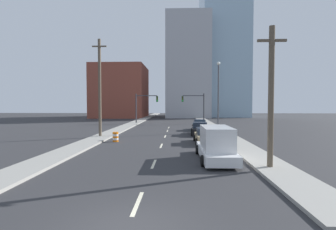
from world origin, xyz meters
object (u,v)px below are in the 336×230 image
sedan_teal (200,125)px  utility_pole_right_near (271,96)px  box_truck_white (216,144)px  traffic_signal_left (143,104)px  sedan_tan (205,136)px  traffic_barrel (116,137)px  sedan_black (200,129)px  traffic_signal_right (197,104)px  utility_pole_left_mid (100,87)px  street_lamp (218,92)px

sedan_teal → utility_pole_right_near: bearing=-83.0°
utility_pole_right_near → box_truck_white: 4.72m
utility_pole_right_near → box_truck_white: (-2.70, 2.36, -3.08)m
traffic_signal_left → utility_pole_right_near: bearing=-71.0°
box_truck_white → sedan_tan: (0.07, 7.60, -0.39)m
traffic_signal_left → box_truck_white: traffic_signal_left is taller
traffic_signal_left → sedan_tan: bearing=-69.4°
traffic_signal_left → traffic_barrel: (0.61, -24.19, -3.24)m
sedan_tan → sedan_black: bearing=89.1°
traffic_barrel → sedan_tan: bearing=-3.6°
box_truck_white → traffic_signal_left: bearing=105.4°
box_truck_white → sedan_teal: bearing=87.9°
utility_pole_right_near → traffic_barrel: size_ratio=8.44×
traffic_barrel → sedan_teal: 14.93m
traffic_signal_right → utility_pole_left_mid: 24.23m
traffic_signal_right → sedan_tan: size_ratio=1.28×
utility_pole_left_mid → sedan_tan: 12.87m
sedan_tan → traffic_signal_right: bearing=87.1°
utility_pole_left_mid → sedan_tan: size_ratio=2.44×
traffic_signal_right → utility_pole_left_mid: size_ratio=0.53×
traffic_signal_right → utility_pole_right_near: utility_pole_right_near is taller
utility_pole_left_mid → traffic_barrel: bearing=-52.9°
utility_pole_right_near → traffic_barrel: bearing=137.2°
traffic_barrel → box_truck_white: size_ratio=0.15×
traffic_signal_right → traffic_signal_left: bearing=180.0°
traffic_barrel → sedan_teal: (9.17, 11.79, 0.21)m
sedan_tan → sedan_black: (0.03, 6.77, 0.03)m
utility_pole_right_near → sedan_teal: size_ratio=1.67×
sedan_teal → sedan_tan: bearing=-90.7°
utility_pole_right_near → box_truck_white: bearing=138.9°
street_lamp → sedan_black: bearing=-130.0°
utility_pole_left_mid → utility_pole_right_near: bearing=-45.0°
street_lamp → sedan_tan: bearing=-105.2°
sedan_tan → sedan_teal: (0.45, 12.34, 0.03)m
utility_pole_left_mid → street_lamp: (13.95, 6.04, -0.25)m
sedan_tan → utility_pole_left_mid: bearing=160.2°
traffic_signal_right → traffic_barrel: size_ratio=6.00×
traffic_signal_left → sedan_teal: (9.77, -12.41, -3.03)m
utility_pole_left_mid → traffic_barrel: (2.53, -3.35, -5.08)m
sedan_tan → box_truck_white: bearing=-91.1°
traffic_signal_left → sedan_black: 20.49m
street_lamp → sedan_tan: 11.30m
traffic_signal_left → sedan_teal: traffic_signal_left is taller
traffic_signal_left → utility_pole_left_mid: utility_pole_left_mid is taller
utility_pole_right_near → sedan_black: 17.26m
traffic_signal_left → sedan_tan: traffic_signal_left is taller
traffic_signal_left → utility_pole_left_mid: bearing=-95.3°
traffic_signal_left → utility_pole_left_mid: (-1.93, -20.85, 1.84)m
sedan_black → traffic_signal_left: bearing=120.4°
sedan_black → sedan_teal: (0.42, 5.58, -0.00)m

